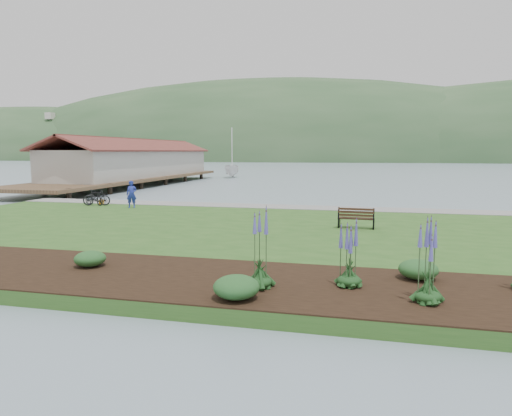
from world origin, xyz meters
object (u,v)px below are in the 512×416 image
Objects in this scene: park_bench at (356,218)px; person at (132,192)px; sailboat at (232,178)px; bicycle_a at (94,198)px.

person reaches higher than park_bench.
person is at bearing 164.97° from park_bench.
person is 40.00m from sailboat.
bicycle_a is at bearing -96.37° from sailboat.
person is 1.07× the size of bicycle_a.
person is at bearing -80.25° from bicycle_a.
person reaches higher than bicycle_a.
person is (-13.83, 4.62, 0.50)m from park_bench.
person is at bearing -91.96° from sailboat.
park_bench is at bearing -76.17° from sailboat.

